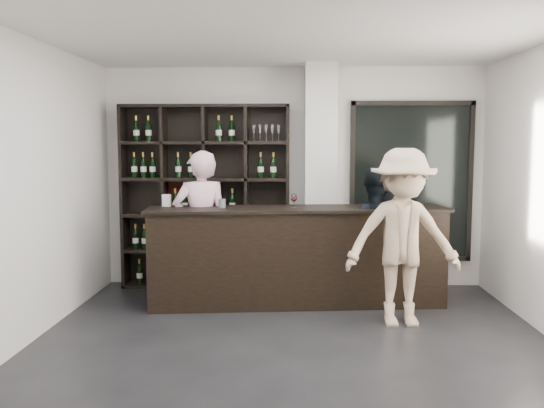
{
  "coord_description": "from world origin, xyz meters",
  "views": [
    {
      "loc": [
        -0.0,
        -4.93,
        1.88
      ],
      "look_at": [
        -0.22,
        1.1,
        1.26
      ],
      "focal_mm": 38.0,
      "sensor_mm": 36.0,
      "label": 1
    }
  ],
  "objects_px": {
    "tasting_counter": "(297,256)",
    "taster_black": "(373,235)",
    "wine_shelf": "(206,197)",
    "customer": "(403,238)",
    "taster_pink": "(201,227)"
  },
  "relations": [
    {
      "from": "tasting_counter",
      "to": "taster_black",
      "type": "distance_m",
      "value": 0.94
    },
    {
      "from": "wine_shelf",
      "to": "taster_black",
      "type": "distance_m",
      "value": 2.25
    },
    {
      "from": "taster_black",
      "to": "customer",
      "type": "height_order",
      "value": "customer"
    },
    {
      "from": "taster_pink",
      "to": "taster_black",
      "type": "bearing_deg",
      "value": 161.19
    },
    {
      "from": "wine_shelf",
      "to": "taster_pink",
      "type": "height_order",
      "value": "wine_shelf"
    },
    {
      "from": "taster_pink",
      "to": "customer",
      "type": "bearing_deg",
      "value": 140.53
    },
    {
      "from": "wine_shelf",
      "to": "taster_black",
      "type": "xyz_separation_m",
      "value": [
        2.1,
        -0.72,
        -0.38
      ]
    },
    {
      "from": "wine_shelf",
      "to": "customer",
      "type": "relative_size",
      "value": 1.3
    },
    {
      "from": "wine_shelf",
      "to": "customer",
      "type": "height_order",
      "value": "wine_shelf"
    },
    {
      "from": "tasting_counter",
      "to": "customer",
      "type": "bearing_deg",
      "value": -39.9
    },
    {
      "from": "taster_black",
      "to": "customer",
      "type": "distance_m",
      "value": 0.87
    },
    {
      "from": "taster_pink",
      "to": "wine_shelf",
      "type": "bearing_deg",
      "value": -104.81
    },
    {
      "from": "tasting_counter",
      "to": "taster_pink",
      "type": "xyz_separation_m",
      "value": [
        -1.15,
        0.1,
        0.33
      ]
    },
    {
      "from": "wine_shelf",
      "to": "tasting_counter",
      "type": "relative_size",
      "value": 0.69
    },
    {
      "from": "taster_pink",
      "to": "customer",
      "type": "distance_m",
      "value": 2.39
    }
  ]
}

